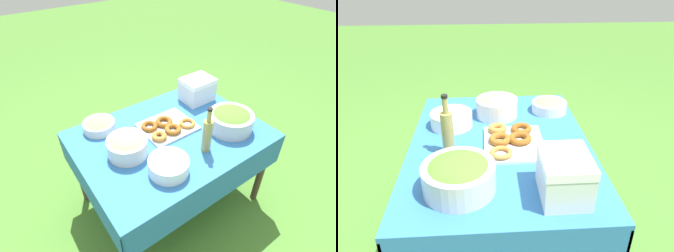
% 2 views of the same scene
% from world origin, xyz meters
% --- Properties ---
extents(ground_plane, '(14.00, 14.00, 0.00)m').
position_xyz_m(ground_plane, '(0.00, 0.00, 0.00)').
color(ground_plane, '#477A2D').
extents(picnic_table, '(1.24, 0.92, 0.68)m').
position_xyz_m(picnic_table, '(0.00, 0.00, 0.59)').
color(picnic_table, '#2D6BB2').
rests_on(picnic_table, ground_plane).
extents(salad_bowl, '(0.30, 0.30, 0.14)m').
position_xyz_m(salad_bowl, '(-0.37, 0.18, 0.76)').
color(salad_bowl, silver).
rests_on(salad_bowl, picnic_table).
extents(pasta_bowl, '(0.25, 0.25, 0.13)m').
position_xyz_m(pasta_bowl, '(0.32, 0.00, 0.75)').
color(pasta_bowl, silver).
rests_on(pasta_bowl, picnic_table).
extents(donut_platter, '(0.37, 0.30, 0.05)m').
position_xyz_m(donut_platter, '(-0.01, -0.06, 0.70)').
color(donut_platter, silver).
rests_on(donut_platter, picnic_table).
extents(plate_stack, '(0.23, 0.23, 0.08)m').
position_xyz_m(plate_stack, '(0.21, 0.26, 0.72)').
color(plate_stack, white).
rests_on(plate_stack, picnic_table).
extents(olive_oil_bottle, '(0.06, 0.06, 0.31)m').
position_xyz_m(olive_oil_bottle, '(-0.09, 0.25, 0.80)').
color(olive_oil_bottle, '#998E4C').
rests_on(olive_oil_bottle, picnic_table).
extents(bread_bowl, '(0.21, 0.21, 0.08)m').
position_xyz_m(bread_bowl, '(0.37, -0.33, 0.72)').
color(bread_bowl, silver).
rests_on(bread_bowl, picnic_table).
extents(cooler_box, '(0.24, 0.19, 0.19)m').
position_xyz_m(cooler_box, '(-0.43, -0.24, 0.78)').
color(cooler_box, silver).
rests_on(cooler_box, picnic_table).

